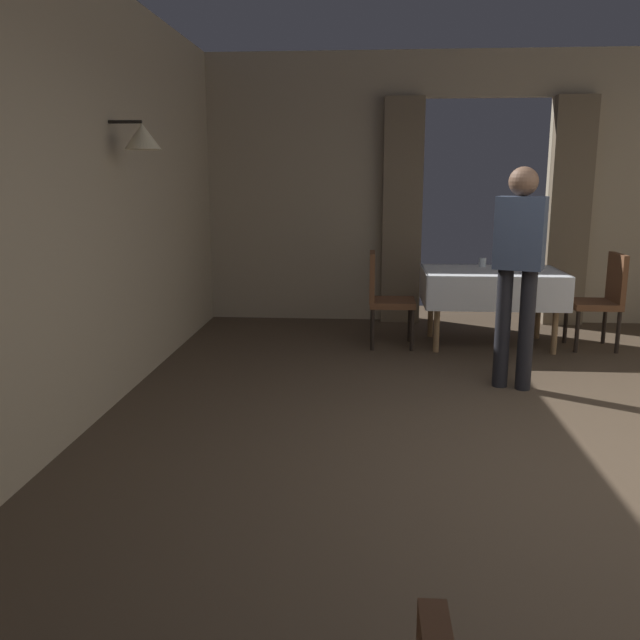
% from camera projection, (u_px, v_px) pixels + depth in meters
% --- Properties ---
extents(ground, '(10.08, 10.08, 0.00)m').
position_uv_depth(ground, '(596.00, 476.00, 3.73)').
color(ground, '#4C3D2D').
extents(wall_left, '(0.49, 8.40, 3.00)m').
position_uv_depth(wall_left, '(21.00, 203.00, 3.65)').
color(wall_left, tan).
rests_on(wall_left, ground).
extents(wall_back, '(6.40, 0.27, 3.00)m').
position_uv_depth(wall_back, '(484.00, 189.00, 7.49)').
color(wall_back, tan).
rests_on(wall_back, ground).
extents(dining_table_mid, '(1.34, 0.88, 0.75)m').
position_uv_depth(dining_table_mid, '(492.00, 281.00, 6.53)').
color(dining_table_mid, olive).
rests_on(dining_table_mid, ground).
extents(chair_mid_right, '(0.44, 0.44, 0.93)m').
position_uv_depth(chair_mid_right, '(603.00, 296.00, 6.43)').
color(chair_mid_right, black).
rests_on(chair_mid_right, ground).
extents(chair_mid_left, '(0.44, 0.44, 0.93)m').
position_uv_depth(chair_mid_left, '(384.00, 295.00, 6.53)').
color(chair_mid_left, black).
rests_on(chair_mid_left, ground).
extents(plate_mid_a, '(0.18, 0.18, 0.01)m').
position_uv_depth(plate_mid_a, '(509.00, 266.00, 6.76)').
color(plate_mid_a, white).
rests_on(plate_mid_a, dining_table_mid).
extents(glass_mid_b, '(0.07, 0.07, 0.09)m').
position_uv_depth(glass_mid_b, '(483.00, 262.00, 6.77)').
color(glass_mid_b, silver).
rests_on(glass_mid_b, dining_table_mid).
extents(glass_mid_c, '(0.08, 0.08, 0.11)m').
position_uv_depth(glass_mid_c, '(524.00, 267.00, 6.32)').
color(glass_mid_c, silver).
rests_on(glass_mid_c, dining_table_mid).
extents(person_waiter_by_doorway, '(0.42, 0.34, 1.72)m').
position_uv_depth(person_waiter_by_doorway, '(519.00, 260.00, 5.09)').
color(person_waiter_by_doorway, black).
rests_on(person_waiter_by_doorway, ground).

